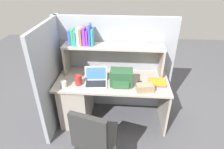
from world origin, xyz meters
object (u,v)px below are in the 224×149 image
Objects in this scene: computer_mouse at (139,84)px; tissue_box at (145,88)px; laptop at (96,80)px; snack_canister at (78,80)px; paper_cup at (64,84)px; office_chair at (96,144)px; backpack at (121,78)px.

computer_mouse is 0.47× the size of tissue_box.
laptop reaches higher than computer_mouse.
snack_canister reaches higher than computer_mouse.
paper_cup is 0.68× the size of snack_canister.
computer_mouse is 0.75× the size of snack_canister.
office_chair is (-0.56, -0.62, -0.39)m from tissue_box.
paper_cup is (-1.02, -0.14, 0.03)m from computer_mouse.
paper_cup reaches higher than computer_mouse.
computer_mouse is 0.84m from snack_canister.
paper_cup is (-0.77, -0.13, -0.06)m from backpack.
office_chair is (0.33, -0.71, -0.41)m from snack_canister.
backpack is 0.27m from computer_mouse.
snack_canister reaches higher than tissue_box.
laptop is at bearing 157.55° from tissue_box.
backpack reaches higher than paper_cup.
computer_mouse is 1.03m from paper_cup.
tissue_box is at bearing -59.21° from computer_mouse.
snack_canister is (-0.84, -0.06, 0.05)m from computer_mouse.
office_chair is (-0.25, -0.75, -0.44)m from backpack.
computer_mouse is at bearing 3.79° from snack_canister.
backpack is at bearing 4.29° from snack_canister.
office_chair is at bearing -115.23° from computer_mouse.
laptop is 0.68m from tissue_box.
paper_cup is 0.10× the size of office_chair.
tissue_box is (0.66, -0.14, -0.00)m from laptop.
laptop is at bearing 178.37° from backpack.
backpack reaches higher than computer_mouse.
tissue_box is at bearing -5.76° from snack_canister.
laptop is 0.44m from paper_cup.
backpack is 2.88× the size of computer_mouse.
computer_mouse is 0.11× the size of office_chair.
office_chair is (-0.50, -0.76, -0.35)m from computer_mouse.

